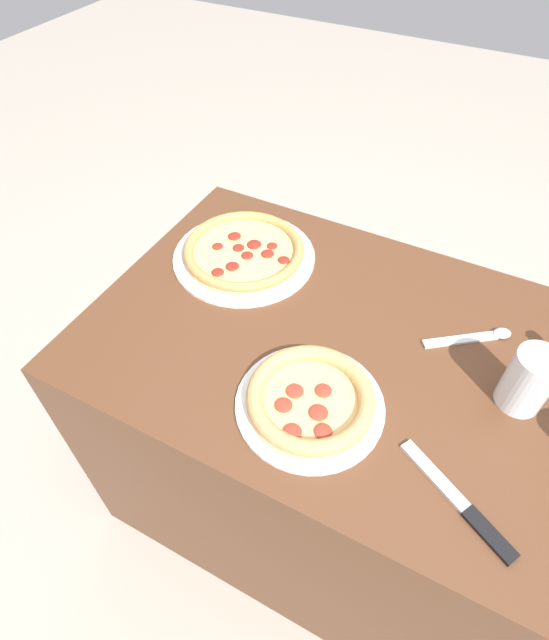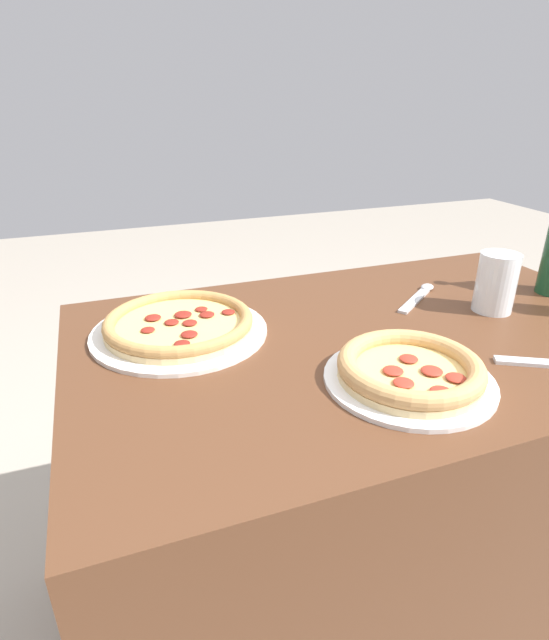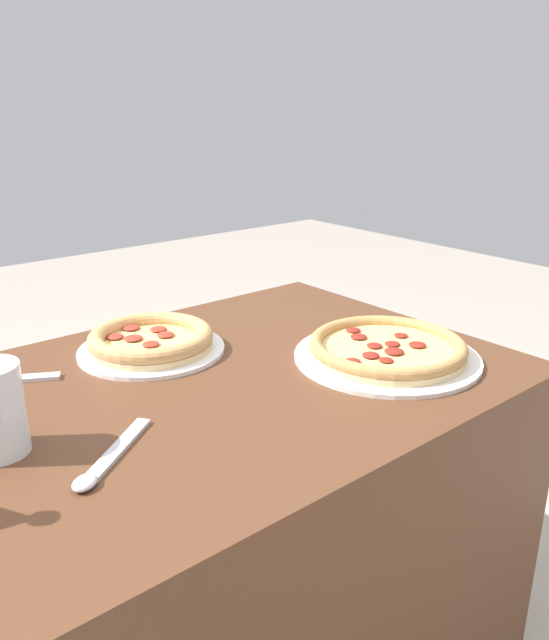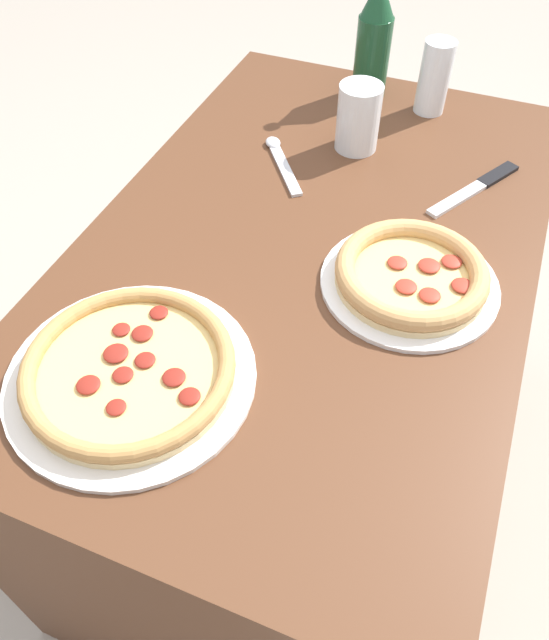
{
  "view_description": "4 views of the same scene",
  "coord_description": "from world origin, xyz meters",
  "px_view_note": "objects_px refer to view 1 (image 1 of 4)",
  "views": [
    {
      "loc": [
        0.12,
        -0.64,
        1.5
      ],
      "look_at": [
        -0.19,
        -0.04,
        0.76
      ],
      "focal_mm": 28.0,
      "sensor_mm": 36.0,
      "label": 1
    },
    {
      "loc": [
        -0.48,
        -0.74,
        1.15
      ],
      "look_at": [
        -0.22,
        -0.03,
        0.8
      ],
      "focal_mm": 28.0,
      "sensor_mm": 36.0,
      "label": 2
    },
    {
      "loc": [
        0.46,
        0.8,
        1.16
      ],
      "look_at": [
        -0.22,
        -0.03,
        0.79
      ],
      "focal_mm": 35.0,
      "sensor_mm": 36.0,
      "label": 3
    },
    {
      "loc": [
        -0.74,
        -0.23,
        1.4
      ],
      "look_at": [
        -0.22,
        -0.02,
        0.77
      ],
      "focal_mm": 35.0,
      "sensor_mm": 36.0,
      "label": 4
    }
  ],
  "objects_px": {
    "spoon": "(478,337)",
    "knife": "(461,503)",
    "pizza_salami": "(310,400)",
    "pizza_pepperoni": "(244,252)",
    "glass_water": "(527,383)"
  },
  "relations": [
    {
      "from": "glass_water",
      "to": "spoon",
      "type": "bearing_deg",
      "value": 128.88
    },
    {
      "from": "pizza_pepperoni",
      "to": "glass_water",
      "type": "relative_size",
      "value": 2.69
    },
    {
      "from": "pizza_salami",
      "to": "glass_water",
      "type": "distance_m",
      "value": 0.38
    },
    {
      "from": "glass_water",
      "to": "pizza_salami",
      "type": "bearing_deg",
      "value": -150.66
    },
    {
      "from": "pizza_salami",
      "to": "pizza_pepperoni",
      "type": "bearing_deg",
      "value": 135.67
    },
    {
      "from": "pizza_pepperoni",
      "to": "pizza_salami",
      "type": "height_order",
      "value": "pizza_salami"
    },
    {
      "from": "knife",
      "to": "glass_water",
      "type": "bearing_deg",
      "value": 79.43
    },
    {
      "from": "spoon",
      "to": "glass_water",
      "type": "bearing_deg",
      "value": -51.12
    },
    {
      "from": "spoon",
      "to": "knife",
      "type": "bearing_deg",
      "value": -82.02
    },
    {
      "from": "pizza_salami",
      "to": "glass_water",
      "type": "relative_size",
      "value": 2.17
    },
    {
      "from": "pizza_salami",
      "to": "knife",
      "type": "bearing_deg",
      "value": -10.92
    },
    {
      "from": "glass_water",
      "to": "knife",
      "type": "bearing_deg",
      "value": -100.57
    },
    {
      "from": "pizza_salami",
      "to": "spoon",
      "type": "distance_m",
      "value": 0.38
    },
    {
      "from": "pizza_salami",
      "to": "knife",
      "type": "height_order",
      "value": "pizza_salami"
    },
    {
      "from": "pizza_salami",
      "to": "knife",
      "type": "xyz_separation_m",
      "value": [
        0.29,
        -0.05,
        -0.02
      ]
    }
  ]
}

